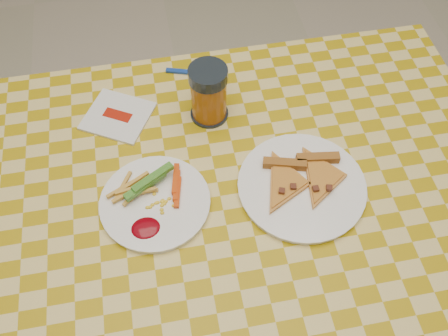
{
  "coord_description": "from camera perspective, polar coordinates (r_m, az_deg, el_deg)",
  "views": [
    {
      "loc": [
        -0.09,
        -0.54,
        1.66
      ],
      "look_at": [
        0.02,
        0.06,
        0.78
      ],
      "focal_mm": 40.0,
      "sensor_mm": 36.0,
      "label": 1
    }
  ],
  "objects": [
    {
      "name": "table",
      "position": [
        1.12,
        -0.41,
        -5.16
      ],
      "size": [
        1.28,
        0.88,
        0.76
      ],
      "color": "silver",
      "rests_on": "ground"
    },
    {
      "name": "pizza_slices",
      "position": [
        1.07,
        8.95,
        -1.07
      ],
      "size": [
        0.23,
        0.2,
        0.02
      ],
      "color": "#DB8C43",
      "rests_on": "plate_right"
    },
    {
      "name": "fork",
      "position": [
        1.28,
        -3.24,
        10.82
      ],
      "size": [
        0.15,
        0.06,
        0.01
      ],
      "rotation": [
        0.0,
        0.0,
        -0.31
      ],
      "color": "navy",
      "rests_on": "table"
    },
    {
      "name": "drink_glass",
      "position": [
        1.14,
        -1.77,
        8.47
      ],
      "size": [
        0.09,
        0.09,
        0.14
      ],
      "color": "black",
      "rests_on": "table"
    },
    {
      "name": "ground",
      "position": [
        1.75,
        -0.27,
        -16.11
      ],
      "size": [
        8.0,
        8.0,
        0.0
      ],
      "primitive_type": "plane",
      "color": "beige",
      "rests_on": "ground"
    },
    {
      "name": "plate_left",
      "position": [
        1.05,
        -7.86,
        -4.0
      ],
      "size": [
        0.24,
        0.24,
        0.01
      ],
      "primitive_type": "cylinder",
      "rotation": [
        0.0,
        0.0,
        0.09
      ],
      "color": "white",
      "rests_on": "table"
    },
    {
      "name": "fries_veggies",
      "position": [
        1.05,
        -8.51,
        -2.9
      ],
      "size": [
        0.18,
        0.16,
        0.04
      ],
      "color": "#EBA14A",
      "rests_on": "plate_left"
    },
    {
      "name": "plate_right",
      "position": [
        1.08,
        8.85,
        -2.12
      ],
      "size": [
        0.35,
        0.35,
        0.01
      ],
      "primitive_type": "cylinder",
      "rotation": [
        0.0,
        0.0,
        -0.38
      ],
      "color": "white",
      "rests_on": "table"
    },
    {
      "name": "napkin",
      "position": [
        1.21,
        -12.05,
        5.83
      ],
      "size": [
        0.19,
        0.19,
        0.01
      ],
      "rotation": [
        0.0,
        0.0,
        -0.52
      ],
      "color": "white",
      "rests_on": "table"
    }
  ]
}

